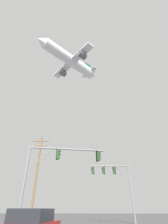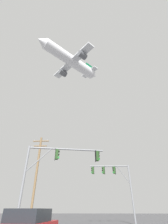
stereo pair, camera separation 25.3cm
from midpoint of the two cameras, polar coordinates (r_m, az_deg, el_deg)
The scene contains 4 objects.
signal_pole_near at distance 15.39m, azimuth -10.50°, elevation -17.47°, with size 6.81×1.49×6.55m.
signal_pole_far at distance 23.71m, azimuth 10.22°, elevation -21.42°, with size 5.33×0.53×6.79m.
utility_pole at distance 22.85m, azimuth -16.48°, elevation -19.80°, with size 2.20×0.28×10.24m.
airplane at distance 59.04m, azimuth -4.92°, elevation 17.38°, with size 19.86×19.55×6.77m.
Camera 1 is at (-0.67, -6.41, 1.56)m, focal length 26.37 mm.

